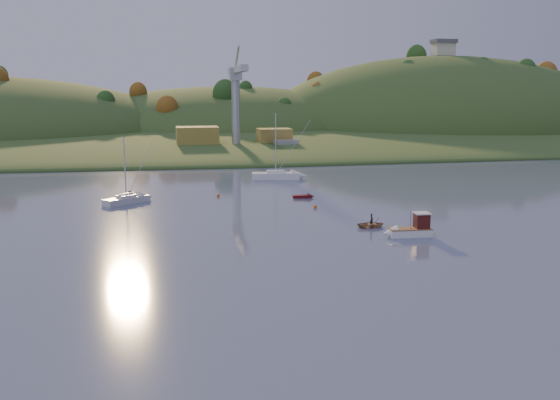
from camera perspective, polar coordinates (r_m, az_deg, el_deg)
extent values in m
plane|color=#3E4466|center=(50.45, 10.79, -10.00)|extent=(500.00, 500.00, 0.00)
cube|color=#2F491D|center=(275.00, -7.25, 6.51)|extent=(620.00, 220.00, 1.50)
ellipsoid|color=#2F491D|center=(210.35, -6.06, 5.43)|extent=(640.00, 150.00, 7.00)
ellipsoid|color=#2F491D|center=(255.99, -4.70, 6.29)|extent=(140.00, 120.00, 36.00)
ellipsoid|color=#2F491D|center=(264.80, 14.39, 6.14)|extent=(150.00, 130.00, 60.00)
cube|color=beige|center=(264.68, 14.71, 13.17)|extent=(8.00, 6.00, 5.00)
cube|color=#595960|center=(264.88, 14.74, 13.86)|extent=(9.00, 7.00, 1.50)
cube|color=slate|center=(168.22, -3.08, 4.70)|extent=(42.00, 16.00, 2.40)
cube|color=#A58D37|center=(167.63, -7.57, 5.84)|extent=(11.00, 8.00, 4.80)
cube|color=#A58D37|center=(171.19, -0.52, 5.88)|extent=(9.00, 7.00, 4.00)
cylinder|color=#B7B7BC|center=(165.18, -4.06, 8.13)|extent=(2.20, 2.20, 18.00)
cube|color=#B7B7BC|center=(165.12, -4.10, 11.43)|extent=(3.20, 3.20, 3.20)
cube|color=#B7B7BC|center=(156.22, -3.70, 11.87)|extent=(1.80, 18.00, 1.60)
cube|color=#B7B7BC|center=(170.11, -4.32, 11.73)|extent=(1.80, 10.00, 1.60)
cube|color=white|center=(75.25, 11.79, -2.93)|extent=(5.07, 2.03, 0.90)
cone|color=white|center=(74.44, 9.98, -3.01)|extent=(1.83, 1.88, 1.80)
cube|color=brown|center=(75.15, 11.80, -2.58)|extent=(5.08, 2.08, 0.12)
cube|color=#461410|center=(75.45, 12.82, -1.89)|extent=(1.67, 1.57, 1.80)
cube|color=white|center=(75.26, 12.85, -1.18)|extent=(1.88, 1.78, 0.15)
cylinder|color=silver|center=(74.90, 11.83, -1.70)|extent=(0.10, 0.10, 2.40)
cube|color=silver|center=(97.17, -13.87, -0.04)|extent=(7.05, 6.21, 1.00)
cube|color=silver|center=(97.08, -13.88, 0.28)|extent=(3.15, 2.97, 0.64)
cylinder|color=silver|center=(96.43, -14.00, 2.91)|extent=(0.18, 0.18, 9.07)
cylinder|color=silver|center=(97.04, -13.89, 0.43)|extent=(2.35, 1.89, 0.12)
cylinder|color=silver|center=(97.02, -13.89, 0.48)|extent=(2.22, 1.86, 0.36)
cube|color=white|center=(119.86, -0.39, 2.21)|extent=(9.38, 4.03, 1.25)
cube|color=white|center=(119.77, -0.39, 2.53)|extent=(3.67, 2.52, 0.79)
cylinder|color=silver|center=(119.15, -0.40, 5.22)|extent=(0.18, 0.18, 11.35)
cylinder|color=silver|center=(119.73, -0.39, 2.65)|extent=(3.61, 0.65, 0.12)
cylinder|color=white|center=(119.72, -0.39, 2.70)|extent=(3.20, 0.82, 0.36)
imported|color=#8F704F|center=(79.30, 8.36, -2.22)|extent=(3.63, 2.73, 0.71)
imported|color=black|center=(79.22, 8.37, -1.95)|extent=(0.40, 0.57, 1.49)
cube|color=#540C11|center=(99.32, 2.01, 0.32)|extent=(2.99, 1.42, 0.48)
cone|color=#540C11|center=(99.52, 2.84, 0.33)|extent=(1.12, 1.25, 1.16)
cube|color=slate|center=(104.60, -13.76, 0.51)|extent=(1.99, 2.44, 0.40)
cone|color=slate|center=(105.53, -13.42, 0.61)|extent=(1.25, 1.18, 0.99)
cube|color=slate|center=(166.00, 0.54, 4.55)|extent=(15.53, 8.51, 1.89)
cube|color=#B7B7BC|center=(165.85, 0.54, 5.09)|extent=(6.86, 4.52, 2.52)
sphere|color=#FA5E0D|center=(90.93, 3.24, -0.60)|extent=(0.50, 0.50, 0.50)
sphere|color=#FA5E0D|center=(100.17, -12.29, 0.18)|extent=(0.50, 0.50, 0.50)
sphere|color=#FA5E0D|center=(100.85, -5.68, 0.43)|extent=(0.50, 0.50, 0.50)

